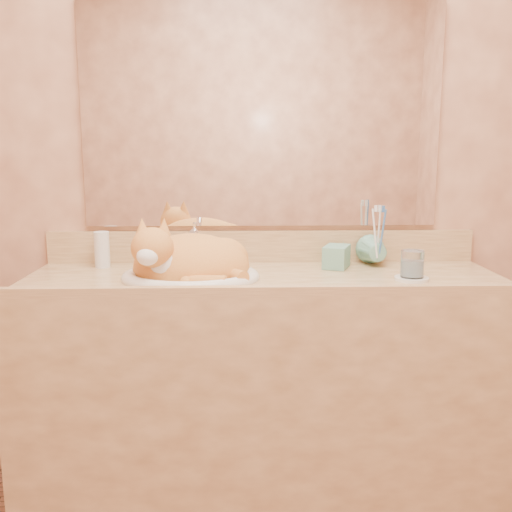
{
  "coord_description": "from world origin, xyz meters",
  "views": [
    {
      "loc": [
        -0.08,
        -1.13,
        1.26
      ],
      "look_at": [
        -0.03,
        0.7,
        0.92
      ],
      "focal_mm": 40.0,
      "sensor_mm": 36.0,
      "label": 1
    }
  ],
  "objects_px": {
    "sink_basin": "(191,258)",
    "cat": "(187,259)",
    "water_glass": "(412,264)",
    "soap_dispenser": "(333,246)",
    "toothbrush_cup": "(378,254)",
    "vanity_counter": "(264,396)"
  },
  "relations": [
    {
      "from": "vanity_counter",
      "to": "toothbrush_cup",
      "type": "bearing_deg",
      "value": 17.91
    },
    {
      "from": "toothbrush_cup",
      "to": "water_glass",
      "type": "xyz_separation_m",
      "value": [
        0.06,
        -0.2,
        0.0
      ]
    },
    {
      "from": "water_glass",
      "to": "cat",
      "type": "bearing_deg",
      "value": 175.38
    },
    {
      "from": "soap_dispenser",
      "to": "sink_basin",
      "type": "bearing_deg",
      "value": -145.86
    },
    {
      "from": "vanity_counter",
      "to": "cat",
      "type": "bearing_deg",
      "value": -179.56
    },
    {
      "from": "soap_dispenser",
      "to": "toothbrush_cup",
      "type": "xyz_separation_m",
      "value": [
        0.17,
        0.04,
        -0.04
      ]
    },
    {
      "from": "cat",
      "to": "toothbrush_cup",
      "type": "height_order",
      "value": "cat"
    },
    {
      "from": "sink_basin",
      "to": "toothbrush_cup",
      "type": "xyz_separation_m",
      "value": [
        0.66,
        0.15,
        -0.02
      ]
    },
    {
      "from": "vanity_counter",
      "to": "cat",
      "type": "distance_m",
      "value": 0.55
    },
    {
      "from": "cat",
      "to": "toothbrush_cup",
      "type": "distance_m",
      "value": 0.69
    },
    {
      "from": "sink_basin",
      "to": "soap_dispenser",
      "type": "xyz_separation_m",
      "value": [
        0.49,
        0.11,
        0.02
      ]
    },
    {
      "from": "sink_basin",
      "to": "cat",
      "type": "relative_size",
      "value": 1.12
    },
    {
      "from": "toothbrush_cup",
      "to": "cat",
      "type": "bearing_deg",
      "value": -168.59
    },
    {
      "from": "sink_basin",
      "to": "water_glass",
      "type": "relative_size",
      "value": 5.06
    },
    {
      "from": "toothbrush_cup",
      "to": "water_glass",
      "type": "distance_m",
      "value": 0.21
    },
    {
      "from": "sink_basin",
      "to": "toothbrush_cup",
      "type": "distance_m",
      "value": 0.68
    },
    {
      "from": "toothbrush_cup",
      "to": "sink_basin",
      "type": "bearing_deg",
      "value": -166.84
    },
    {
      "from": "cat",
      "to": "water_glass",
      "type": "xyz_separation_m",
      "value": [
        0.74,
        -0.06,
        -0.01
      ]
    },
    {
      "from": "toothbrush_cup",
      "to": "water_glass",
      "type": "height_order",
      "value": "toothbrush_cup"
    },
    {
      "from": "sink_basin",
      "to": "water_glass",
      "type": "bearing_deg",
      "value": -11.08
    },
    {
      "from": "soap_dispenser",
      "to": "toothbrush_cup",
      "type": "bearing_deg",
      "value": 35.53
    },
    {
      "from": "soap_dispenser",
      "to": "toothbrush_cup",
      "type": "distance_m",
      "value": 0.18
    }
  ]
}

